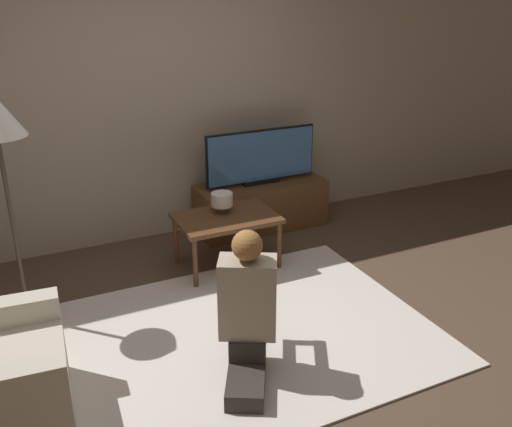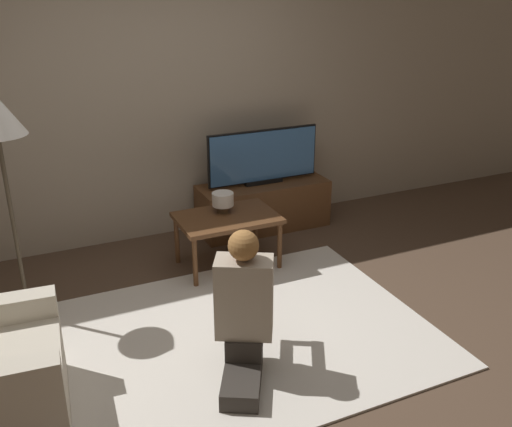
# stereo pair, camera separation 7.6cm
# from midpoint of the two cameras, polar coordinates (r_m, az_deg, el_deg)

# --- Properties ---
(ground_plane) EXTENTS (10.00, 10.00, 0.00)m
(ground_plane) POSITION_cam_midpoint_polar(r_m,az_deg,el_deg) (3.98, -0.89, -12.19)
(ground_plane) COLOR brown
(wall_back) EXTENTS (10.00, 0.06, 2.60)m
(wall_back) POSITION_cam_midpoint_polar(r_m,az_deg,el_deg) (5.20, -9.75, 11.39)
(wall_back) COLOR tan
(wall_back) RESTS_ON ground_plane
(rug) EXTENTS (2.53, 1.94, 0.02)m
(rug) POSITION_cam_midpoint_polar(r_m,az_deg,el_deg) (3.98, -0.89, -12.10)
(rug) COLOR silver
(rug) RESTS_ON ground_plane
(tv_stand) EXTENTS (1.26, 0.45, 0.46)m
(tv_stand) POSITION_cam_midpoint_polar(r_m,az_deg,el_deg) (5.53, 1.12, 0.78)
(tv_stand) COLOR brown
(tv_stand) RESTS_ON ground_plane
(tv) EXTENTS (1.10, 0.08, 0.52)m
(tv) POSITION_cam_midpoint_polar(r_m,az_deg,el_deg) (5.37, 1.14, 5.71)
(tv) COLOR black
(tv) RESTS_ON tv_stand
(coffee_table) EXTENTS (0.82, 0.56, 0.46)m
(coffee_table) POSITION_cam_midpoint_polar(r_m,az_deg,el_deg) (4.71, -2.44, -0.81)
(coffee_table) COLOR brown
(coffee_table) RESTS_ON ground_plane
(person_kneeling) EXTENTS (0.61, 0.84, 0.94)m
(person_kneeling) POSITION_cam_midpoint_polar(r_m,az_deg,el_deg) (3.42, -0.56, -9.30)
(person_kneeling) COLOR #332D28
(person_kneeling) RESTS_ON rug
(table_lamp) EXTENTS (0.18, 0.18, 0.17)m
(table_lamp) POSITION_cam_midpoint_polar(r_m,az_deg,el_deg) (4.74, -2.88, 1.31)
(table_lamp) COLOR #4C3823
(table_lamp) RESTS_ON coffee_table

